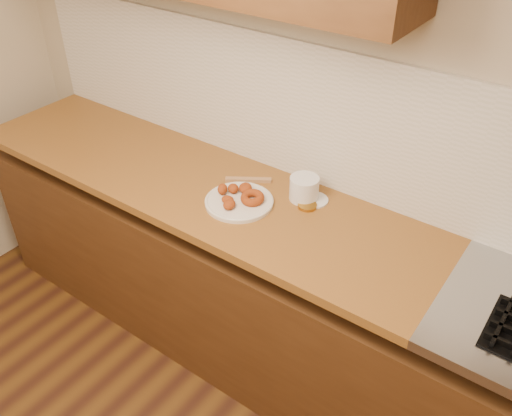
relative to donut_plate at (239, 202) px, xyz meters
name	(u,v)px	position (x,y,z in m)	size (l,w,h in m)	color
wall_back	(368,95)	(0.36, 0.34, 0.44)	(4.00, 0.02, 2.70)	tan
base_cabinet	(310,322)	(0.36, 0.03, -0.52)	(3.60, 0.60, 0.77)	#482912
butcher_block	(191,182)	(-0.29, 0.03, -0.03)	(2.30, 0.62, 0.04)	brown
backsplash	(362,132)	(0.36, 0.33, 0.29)	(3.60, 0.02, 0.60)	beige
donut_plate	(239,202)	(0.00, 0.00, 0.00)	(0.28, 0.28, 0.02)	beige
ring_donut	(252,198)	(0.05, 0.03, 0.03)	(0.10, 0.10, 0.03)	brown
fried_dough_chunks	(233,193)	(-0.03, 0.00, 0.03)	(0.15, 0.21, 0.05)	brown
plastic_tub	(304,188)	(0.20, 0.19, 0.04)	(0.12, 0.12, 0.10)	silver
tub_lid	(313,200)	(0.24, 0.20, 0.00)	(0.12, 0.12, 0.01)	silver
brass_jar_lid	(307,206)	(0.24, 0.14, 0.00)	(0.08, 0.08, 0.01)	#A87827
wooden_utensil	(248,180)	(-0.07, 0.16, 0.00)	(0.20, 0.02, 0.02)	#9E7248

